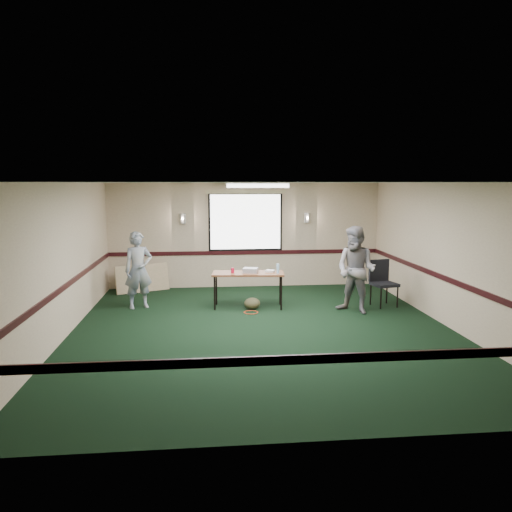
{
  "coord_description": "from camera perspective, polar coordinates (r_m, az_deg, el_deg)",
  "views": [
    {
      "loc": [
        -1.03,
        -8.81,
        2.69
      ],
      "look_at": [
        0.0,
        1.3,
        1.2
      ],
      "focal_mm": 35.0,
      "sensor_mm": 36.0,
      "label": 1
    }
  ],
  "objects": [
    {
      "name": "conference_chair",
      "position": [
        11.37,
        14.2,
        -2.56
      ],
      "size": [
        0.59,
        0.61,
        1.01
      ],
      "rotation": [
        0.0,
        0.0,
        0.22
      ],
      "color": "black",
      "rests_on": "ground"
    },
    {
      "name": "duffel_bag",
      "position": [
        10.77,
        -0.44,
        -5.44
      ],
      "size": [
        0.42,
        0.37,
        0.25
      ],
      "primitive_type": "ellipsoid",
      "rotation": [
        0.0,
        0.0,
        -0.35
      ],
      "color": "#474629",
      "rests_on": "ground"
    },
    {
      "name": "person_right",
      "position": [
        10.55,
        11.36,
        -1.57
      ],
      "size": [
        1.11,
        1.1,
        1.81
      ],
      "primitive_type": "imported",
      "rotation": [
        0.0,
        0.0,
        -0.75
      ],
      "color": "slate",
      "rests_on": "ground"
    },
    {
      "name": "person_left",
      "position": [
        11.04,
        -13.29,
        -1.58
      ],
      "size": [
        0.71,
        0.59,
        1.66
      ],
      "primitive_type": "imported",
      "rotation": [
        0.0,
        0.0,
        0.37
      ],
      "color": "#3D5187",
      "rests_on": "ground"
    },
    {
      "name": "ground",
      "position": [
        9.27,
        0.82,
        -8.53
      ],
      "size": [
        8.0,
        8.0,
        0.0
      ],
      "primitive_type": "plane",
      "color": "black",
      "rests_on": "ground"
    },
    {
      "name": "game_console",
      "position": [
        10.85,
        1.62,
        -1.73
      ],
      "size": [
        0.23,
        0.22,
        0.05
      ],
      "primitive_type": "cube",
      "rotation": [
        0.0,
        0.0,
        -0.49
      ],
      "color": "silver",
      "rests_on": "folding_table"
    },
    {
      "name": "projector",
      "position": [
        10.76,
        -0.63,
        -1.65
      ],
      "size": [
        0.37,
        0.33,
        0.1
      ],
      "primitive_type": "cube",
      "rotation": [
        0.0,
        0.0,
        -0.26
      ],
      "color": "#9D9CA5",
      "rests_on": "folding_table"
    },
    {
      "name": "red_cup",
      "position": [
        10.75,
        -2.69,
        -1.65
      ],
      "size": [
        0.07,
        0.07,
        0.11
      ],
      "primitive_type": "cylinder",
      "color": "#AE0B28",
      "rests_on": "folding_table"
    },
    {
      "name": "folding_table",
      "position": [
        10.8,
        -0.91,
        -2.2
      ],
      "size": [
        1.6,
        0.77,
        0.77
      ],
      "rotation": [
        0.0,
        0.0,
        -0.1
      ],
      "color": "#592E19",
      "rests_on": "ground"
    },
    {
      "name": "cable_coil",
      "position": [
        10.51,
        -0.58,
        -6.45
      ],
      "size": [
        0.39,
        0.39,
        0.02
      ],
      "primitive_type": "torus",
      "rotation": [
        0.0,
        0.0,
        -0.34
      ],
      "color": "red",
      "rests_on": "ground"
    },
    {
      "name": "water_bottle",
      "position": [
        10.69,
        2.52,
        -1.44
      ],
      "size": [
        0.06,
        0.06,
        0.21
      ],
      "primitive_type": "cylinder",
      "color": "#89BCE0",
      "rests_on": "folding_table"
    },
    {
      "name": "room_shell",
      "position": [
        11.04,
        -0.43,
        2.57
      ],
      "size": [
        8.0,
        8.02,
        8.0
      ],
      "color": "tan",
      "rests_on": "ground"
    },
    {
      "name": "folded_table",
      "position": [
        12.73,
        -12.85,
        -2.51
      ],
      "size": [
        1.29,
        0.73,
        0.68
      ],
      "primitive_type": "cube",
      "rotation": [
        -0.21,
        0.0,
        0.43
      ],
      "color": "#9B8B60",
      "rests_on": "ground"
    }
  ]
}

